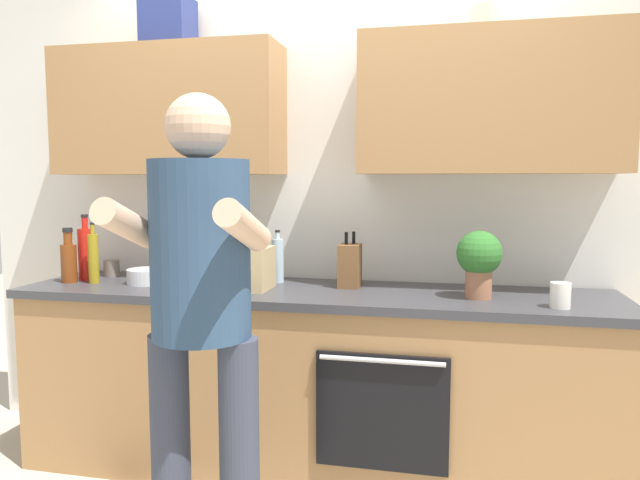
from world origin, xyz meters
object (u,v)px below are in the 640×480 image
bottle_water (278,260)px  bottle_vinegar (69,260)px  bottle_hotsauce (86,253)px  grocery_bag_bread (252,268)px  cup_stoneware (112,268)px  knife_block (350,265)px  potted_herb (479,259)px  person_standing (201,300)px  bottle_soda (208,263)px  bottle_oil (93,258)px  cup_coffee (560,295)px  mixing_bowl (148,276)px

bottle_water → bottle_vinegar: 1.07m
bottle_hotsauce → grocery_bag_bread: bearing=-4.4°
grocery_bag_bread → cup_stoneware: bearing=166.8°
bottle_water → knife_block: knife_block is taller
bottle_hotsauce → cup_stoneware: 0.18m
cup_stoneware → potted_herb: bearing=-5.6°
person_standing → grocery_bag_bread: (-0.09, 0.80, -0.01)m
bottle_soda → bottle_water: bottle_soda is taller
bottle_oil → potted_herb: size_ratio=1.03×
bottle_water → cup_coffee: size_ratio=2.56×
bottle_vinegar → mixing_bowl: (0.41, 0.06, -0.08)m
knife_block → cup_stoneware: bearing=178.3°
person_standing → mixing_bowl: person_standing is taller
cup_stoneware → cup_coffee: cup_coffee is taller
knife_block → bottle_hotsauce: bearing=-176.2°
bottle_oil → cup_coffee: bearing=-2.9°
bottle_hotsauce → bottle_water: bearing=7.9°
cup_coffee → knife_block: bearing=162.6°
bottle_oil → potted_herb: bottle_oil is taller
potted_herb → grocery_bag_bread: bearing=-179.1°
person_standing → bottle_hotsauce: (-1.03, 0.87, 0.03)m
mixing_bowl → knife_block: knife_block is taller
bottle_water → grocery_bag_bread: bearing=-107.1°
knife_block → cup_coffee: bearing=-17.4°
person_standing → bottle_water: person_standing is taller
bottle_hotsauce → cup_stoneware: size_ratio=3.90×
knife_block → grocery_bag_bread: bearing=-159.7°
bottle_hotsauce → potted_herb: (1.99, -0.06, 0.04)m
cup_stoneware → grocery_bag_bread: size_ratio=0.40×
cup_coffee → mixing_bowl: (-1.94, 0.16, -0.02)m
bottle_hotsauce → cup_coffee: bottle_hotsauce is taller
bottle_vinegar → grocery_bag_bread: (0.97, 0.02, -0.01)m
bottle_vinegar → knife_block: 1.43m
person_standing → bottle_water: (-0.03, 1.01, 0.00)m
bottle_oil → knife_block: bearing=7.9°
bottle_vinegar → potted_herb: 2.02m
grocery_bag_bread → bottle_soda: bearing=170.4°
bottle_hotsauce → cup_coffee: (2.30, -0.20, -0.09)m
cup_stoneware → bottle_hotsauce: bearing=-115.9°
mixing_bowl → knife_block: bearing=7.0°
bottle_water → mixing_bowl: bottle_water is taller
potted_herb → grocery_bag_bread: 1.05m
bottle_hotsauce → cup_stoneware: bearing=64.1°
potted_herb → bottle_soda: bearing=178.9°
knife_block → potted_herb: potted_herb is taller
mixing_bowl → bottle_vinegar: bearing=-171.6°
grocery_bag_bread → bottle_water: bearing=72.9°
bottle_water → grocery_bag_bread: (-0.07, -0.21, -0.01)m
bottle_soda → bottle_water: bearing=29.2°
bottle_oil → bottle_vinegar: bearing=-177.4°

